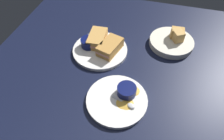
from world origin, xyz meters
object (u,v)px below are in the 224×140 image
sandwich_half_near (110,47)px  plate_sandwich_main (100,50)px  bread_basket_rear (172,41)px  spoon_by_gravy_ramekin (128,104)px  plate_chips_companion (117,100)px  ramekin_dark_sauce (89,42)px  ramekin_light_gravy (127,90)px  spoon_by_dark_ramekin (101,46)px  sandwich_half_far (97,39)px

sandwich_half_near → plate_sandwich_main: bearing=-88.2°
bread_basket_rear → plate_sandwich_main: bearing=-66.4°
spoon_by_gravy_ramekin → bread_basket_rear: bearing=162.2°
plate_chips_companion → spoon_by_gravy_ramekin: (1.46, 4.80, 1.16)cm
ramekin_dark_sauce → bread_basket_rear: 40.92cm
plate_chips_companion → ramekin_light_gravy: size_ratio=3.14×
spoon_by_dark_ramekin → spoon_by_gravy_ramekin: (28.18, 19.70, 0.00)cm
sandwich_half_far → spoon_by_dark_ramekin: size_ratio=1.38×
spoon_by_dark_ramekin → bread_basket_rear: bread_basket_rear is taller
plate_sandwich_main → sandwich_half_near: sandwich_half_near is taller
plate_sandwich_main → sandwich_half_near: bearing=91.8°
spoon_by_gravy_ramekin → bread_basket_rear: 42.98cm
sandwich_half_near → sandwich_half_far: bearing=-118.2°
spoon_by_dark_ramekin → plate_chips_companion: (26.72, 14.90, -1.16)cm
sandwich_half_far → spoon_by_gravy_ramekin: bearing=35.8°
plate_sandwich_main → plate_chips_companion: size_ratio=1.09×
sandwich_half_far → ramekin_light_gravy: 32.92cm
spoon_by_gravy_ramekin → sandwich_half_far: bearing=-144.2°
ramekin_dark_sauce → bread_basket_rear: (-13.55, 38.57, -1.60)cm
ramekin_dark_sauce → spoon_by_gravy_ramekin: (27.37, 25.45, -1.79)cm
bread_basket_rear → spoon_by_gravy_ramekin: bearing=-17.8°
sandwich_half_near → plate_chips_companion: size_ratio=0.62×
ramekin_light_gravy → spoon_by_gravy_ramekin: size_ratio=0.77×
plate_sandwich_main → spoon_by_dark_ramekin: spoon_by_dark_ramekin is taller
plate_sandwich_main → bread_basket_rear: (-14.29, 32.75, 1.35)cm
ramekin_dark_sauce → plate_sandwich_main: bearing=82.8°
sandwich_half_near → plate_chips_companion: 27.38cm
ramekin_light_gravy → spoon_by_gravy_ramekin: bearing=19.9°
ramekin_dark_sauce → spoon_by_dark_ramekin: size_ratio=0.75×
plate_sandwich_main → sandwich_half_far: 5.90cm
sandwich_half_near → sandwich_half_far: size_ratio=1.07×
ramekin_light_gravy → plate_chips_companion: bearing=-39.8°
plate_sandwich_main → sandwich_half_far: (-4.21, -2.61, 3.20)cm
sandwich_half_far → plate_chips_companion: size_ratio=0.57×
sandwich_half_near → plate_chips_companion: sandwich_half_near is taller
ramekin_dark_sauce → ramekin_light_gravy: (22.34, 23.63, -0.24)cm
plate_chips_companion → bread_basket_rear: (-39.47, 17.92, 1.35)cm
sandwich_half_near → sandwich_half_far: (-4.05, -7.56, 0.00)cm
sandwich_half_far → ramekin_light_gravy: bearing=38.3°
sandwich_half_far → bread_basket_rear: bread_basket_rear is taller
ramekin_light_gravy → bread_basket_rear: bearing=157.4°
sandwich_half_far → ramekin_dark_sauce: (3.47, -3.21, -0.25)cm
sandwich_half_far → ramekin_light_gravy: sandwich_half_far is taller
plate_sandwich_main → plate_chips_companion: (25.18, 14.83, 0.00)cm
plate_chips_companion → bread_basket_rear: bearing=155.6°
ramekin_light_gravy → sandwich_half_near: bearing=-149.4°
plate_chips_companion → spoon_by_gravy_ramekin: 5.15cm
bread_basket_rear → ramekin_dark_sauce: bearing=-70.6°
sandwich_half_far → spoon_by_dark_ramekin: 4.21cm
sandwich_half_far → ramekin_light_gravy: size_ratio=1.81×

